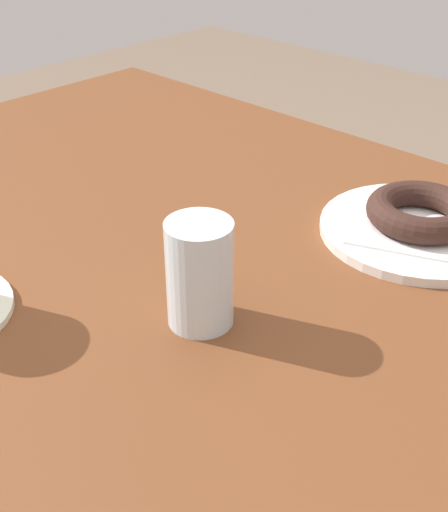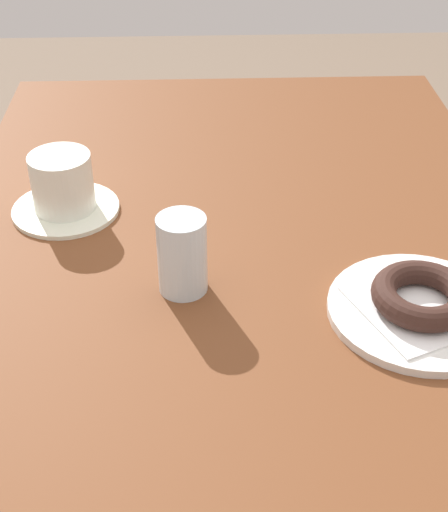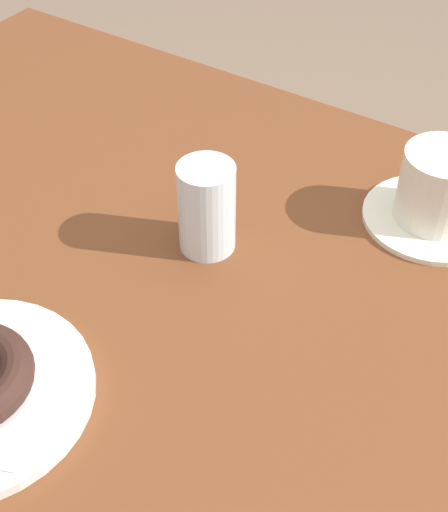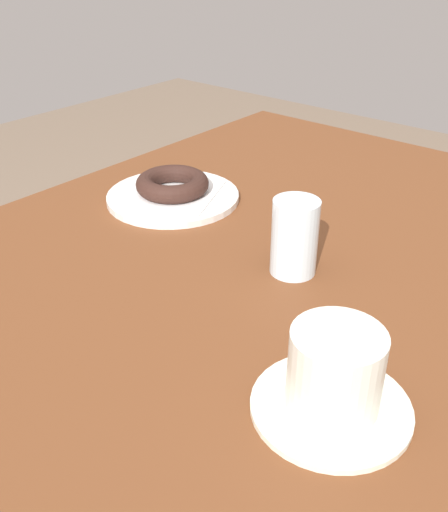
{
  "view_description": "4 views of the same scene",
  "coord_description": "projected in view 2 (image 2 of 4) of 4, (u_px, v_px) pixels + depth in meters",
  "views": [
    {
      "loc": [
        -0.41,
        0.42,
        1.1
      ],
      "look_at": [
        -0.03,
        0.03,
        0.76
      ],
      "focal_mm": 47.27,
      "sensor_mm": 36.0,
      "label": 1
    },
    {
      "loc": [
        -0.79,
        0.05,
        1.29
      ],
      "look_at": [
        -0.05,
        0.03,
        0.77
      ],
      "focal_mm": 52.52,
      "sensor_mm": 36.0,
      "label": 2
    },
    {
      "loc": [
        0.29,
        -0.41,
        1.26
      ],
      "look_at": [
        0.0,
        0.03,
        0.76
      ],
      "focal_mm": 51.55,
      "sensor_mm": 36.0,
      "label": 3
    },
    {
      "loc": [
        0.52,
        0.43,
        1.13
      ],
      "look_at": [
        0.01,
        0.0,
        0.74
      ],
      "focal_mm": 40.96,
      "sensor_mm": 36.0,
      "label": 4
    }
  ],
  "objects": [
    {
      "name": "plate_chocolate_ring",
      "position": [
        419.0,
        311.0,
        0.89
      ],
      "size": [
        0.22,
        0.22,
        0.01
      ],
      "primitive_type": "cylinder",
      "color": "white",
      "rests_on": "table"
    },
    {
      "name": "water_glass",
      "position": [
        182.0,
        254.0,
        0.9
      ],
      "size": [
        0.06,
        0.06,
        0.1
      ],
      "primitive_type": "cylinder",
      "color": "silver",
      "rests_on": "table"
    },
    {
      "name": "donut_chocolate_ring",
      "position": [
        422.0,
        295.0,
        0.87
      ],
      "size": [
        0.12,
        0.12,
        0.03
      ],
      "primitive_type": "torus",
      "color": "#351E18",
      "rests_on": "napkin_chocolate_ring"
    },
    {
      "name": "coffee_cup",
      "position": [
        63.0,
        187.0,
        1.06
      ],
      "size": [
        0.15,
        0.15,
        0.09
      ],
      "color": "white",
      "rests_on": "table"
    },
    {
      "name": "table",
      "position": [
        242.0,
        310.0,
        1.02
      ],
      "size": [
        1.26,
        0.81,
        0.72
      ],
      "color": "brown",
      "rests_on": "ground_plane"
    },
    {
      "name": "napkin_chocolate_ring",
      "position": [
        420.0,
        306.0,
        0.88
      ],
      "size": [
        0.18,
        0.18,
        0.0
      ],
      "primitive_type": "cube",
      "rotation": [
        0.0,
        0.0,
        0.4
      ],
      "color": "white",
      "rests_on": "plate_chocolate_ring"
    }
  ]
}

